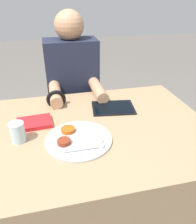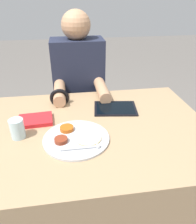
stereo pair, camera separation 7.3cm
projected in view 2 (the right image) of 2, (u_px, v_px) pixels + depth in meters
The scene contains 7 objects.
ground_plane at pixel (84, 222), 1.40m from camera, with size 12.00×12.00×0.00m, color #605B56.
dining_table at pixel (82, 182), 1.22m from camera, with size 1.27×0.82×0.72m.
thali_tray at pixel (76, 138), 0.96m from camera, with size 0.29×0.29×0.03m.
red_notebook at pixel (36, 120), 1.09m from camera, with size 0.17×0.13×0.02m.
tablet_device at pixel (115, 108), 1.20m from camera, with size 0.25×0.20×0.01m.
person_diner at pixel (80, 102), 1.61m from camera, with size 0.36×0.47×1.20m.
drinking_glass at pixel (17, 129), 0.96m from camera, with size 0.06×0.06×0.09m.
Camera 2 is at (-0.04, -0.87, 1.30)m, focal length 35.00 mm.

